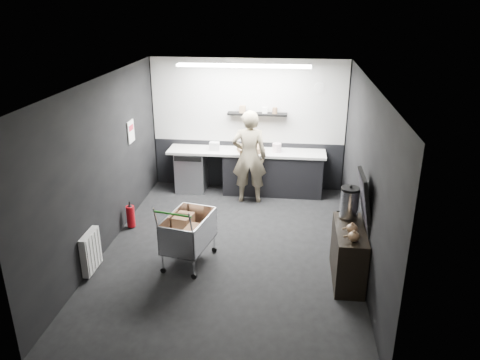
# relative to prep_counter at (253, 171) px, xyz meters

# --- Properties ---
(floor) EXTENTS (5.50, 5.50, 0.00)m
(floor) POSITION_rel_prep_counter_xyz_m (-0.14, -2.42, -0.46)
(floor) COLOR black
(floor) RESTS_ON ground
(ceiling) EXTENTS (5.50, 5.50, 0.00)m
(ceiling) POSITION_rel_prep_counter_xyz_m (-0.14, -2.42, 2.24)
(ceiling) COLOR silver
(ceiling) RESTS_ON wall_back
(wall_back) EXTENTS (5.50, 0.00, 5.50)m
(wall_back) POSITION_rel_prep_counter_xyz_m (-0.14, 0.33, 0.89)
(wall_back) COLOR black
(wall_back) RESTS_ON floor
(wall_front) EXTENTS (5.50, 0.00, 5.50)m
(wall_front) POSITION_rel_prep_counter_xyz_m (-0.14, -5.17, 0.89)
(wall_front) COLOR black
(wall_front) RESTS_ON floor
(wall_left) EXTENTS (0.00, 5.50, 5.50)m
(wall_left) POSITION_rel_prep_counter_xyz_m (-2.14, -2.42, 0.89)
(wall_left) COLOR black
(wall_left) RESTS_ON floor
(wall_right) EXTENTS (0.00, 5.50, 5.50)m
(wall_right) POSITION_rel_prep_counter_xyz_m (1.86, -2.42, 0.89)
(wall_right) COLOR black
(wall_right) RESTS_ON floor
(kitchen_wall_panel) EXTENTS (3.95, 0.02, 1.70)m
(kitchen_wall_panel) POSITION_rel_prep_counter_xyz_m (-0.14, 0.31, 1.39)
(kitchen_wall_panel) COLOR #BAB9B5
(kitchen_wall_panel) RESTS_ON wall_back
(dado_panel) EXTENTS (3.95, 0.02, 1.00)m
(dado_panel) POSITION_rel_prep_counter_xyz_m (-0.14, 0.31, 0.04)
(dado_panel) COLOR black
(dado_panel) RESTS_ON wall_back
(floating_shelf) EXTENTS (1.20, 0.22, 0.04)m
(floating_shelf) POSITION_rel_prep_counter_xyz_m (0.06, 0.20, 1.16)
(floating_shelf) COLOR black
(floating_shelf) RESTS_ON wall_back
(wall_clock) EXTENTS (0.20, 0.03, 0.20)m
(wall_clock) POSITION_rel_prep_counter_xyz_m (1.26, 0.30, 1.69)
(wall_clock) COLOR silver
(wall_clock) RESTS_ON wall_back
(poster) EXTENTS (0.02, 0.30, 0.40)m
(poster) POSITION_rel_prep_counter_xyz_m (-2.12, -1.12, 1.09)
(poster) COLOR white
(poster) RESTS_ON wall_left
(poster_red_band) EXTENTS (0.02, 0.22, 0.10)m
(poster_red_band) POSITION_rel_prep_counter_xyz_m (-2.11, -1.12, 1.16)
(poster_red_band) COLOR red
(poster_red_band) RESTS_ON poster
(radiator) EXTENTS (0.10, 0.50, 0.60)m
(radiator) POSITION_rel_prep_counter_xyz_m (-2.08, -3.32, -0.11)
(radiator) COLOR silver
(radiator) RESTS_ON wall_left
(ceiling_strip) EXTENTS (2.40, 0.20, 0.04)m
(ceiling_strip) POSITION_rel_prep_counter_xyz_m (-0.14, -0.57, 2.21)
(ceiling_strip) COLOR white
(ceiling_strip) RESTS_ON ceiling
(prep_counter) EXTENTS (3.20, 0.61, 0.90)m
(prep_counter) POSITION_rel_prep_counter_xyz_m (0.00, 0.00, 0.00)
(prep_counter) COLOR black
(prep_counter) RESTS_ON floor
(person) EXTENTS (0.70, 0.48, 1.85)m
(person) POSITION_rel_prep_counter_xyz_m (-0.03, -0.45, 0.47)
(person) COLOR #BEB597
(person) RESTS_ON floor
(shopping_cart) EXTENTS (0.76, 1.07, 1.06)m
(shopping_cart) POSITION_rel_prep_counter_xyz_m (-0.71, -2.88, 0.05)
(shopping_cart) COLOR silver
(shopping_cart) RESTS_ON floor
(sideboard) EXTENTS (0.46, 1.08, 1.62)m
(sideboard) POSITION_rel_prep_counter_xyz_m (1.65, -3.03, 0.06)
(sideboard) COLOR black
(sideboard) RESTS_ON floor
(fire_extinguisher) EXTENTS (0.14, 0.14, 0.47)m
(fire_extinguisher) POSITION_rel_prep_counter_xyz_m (-1.99, -1.85, -0.23)
(fire_extinguisher) COLOR #AC0B13
(fire_extinguisher) RESTS_ON floor
(cardboard_box) EXTENTS (0.59, 0.51, 0.10)m
(cardboard_box) POSITION_rel_prep_counter_xyz_m (-0.04, -0.05, 0.49)
(cardboard_box) COLOR #8A6A4A
(cardboard_box) RESTS_ON prep_counter
(pink_tub) EXTENTS (0.18, 0.18, 0.18)m
(pink_tub) POSITION_rel_prep_counter_xyz_m (0.48, 0.00, 0.53)
(pink_tub) COLOR silver
(pink_tub) RESTS_ON prep_counter
(white_container) EXTENTS (0.20, 0.15, 0.17)m
(white_container) POSITION_rel_prep_counter_xyz_m (-0.78, -0.05, 0.53)
(white_container) COLOR silver
(white_container) RESTS_ON prep_counter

